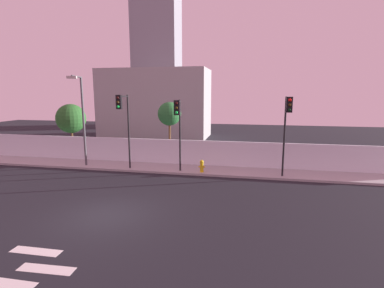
% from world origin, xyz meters
% --- Properties ---
extents(ground_plane, '(80.00, 80.00, 0.00)m').
position_xyz_m(ground_plane, '(0.00, 0.00, 0.00)').
color(ground_plane, black).
extents(sidewalk, '(36.00, 2.40, 0.15)m').
position_xyz_m(sidewalk, '(0.00, 8.20, 0.07)').
color(sidewalk, '#A0A0A0').
rests_on(sidewalk, ground).
extents(perimeter_wall, '(36.00, 0.18, 1.80)m').
position_xyz_m(perimeter_wall, '(0.00, 9.49, 1.05)').
color(perimeter_wall, white).
rests_on(perimeter_wall, sidewalk).
extents(crosswalk_marking, '(2.86, 3.05, 0.01)m').
position_xyz_m(crosswalk_marking, '(-0.55, -4.53, 0.00)').
color(crosswalk_marking, silver).
rests_on(crosswalk_marking, ground).
extents(traffic_light_left, '(0.34, 1.57, 5.10)m').
position_xyz_m(traffic_light_left, '(-2.09, 6.87, 3.85)').
color(traffic_light_left, black).
rests_on(traffic_light_left, sidewalk).
extents(traffic_light_center, '(0.35, 1.45, 5.00)m').
position_xyz_m(traffic_light_center, '(8.28, 6.92, 3.79)').
color(traffic_light_center, black).
rests_on(traffic_light_center, sidewalk).
extents(traffic_light_right, '(0.39, 1.68, 4.78)m').
position_xyz_m(traffic_light_right, '(1.64, 6.79, 3.65)').
color(traffic_light_right, black).
rests_on(traffic_light_right, sidewalk).
extents(street_lamp_curbside, '(0.93, 2.16, 6.35)m').
position_xyz_m(street_lamp_curbside, '(-5.50, 7.45, 3.96)').
color(street_lamp_curbside, '#4C4C51').
rests_on(street_lamp_curbside, sidewalk).
extents(fire_hydrant, '(0.44, 0.26, 0.83)m').
position_xyz_m(fire_hydrant, '(3.07, 7.44, 0.59)').
color(fire_hydrant, gold).
rests_on(fire_hydrant, sidewalk).
extents(roadside_tree_leftmost, '(2.45, 2.45, 4.46)m').
position_xyz_m(roadside_tree_leftmost, '(-8.75, 11.00, 3.22)').
color(roadside_tree_leftmost, brown).
rests_on(roadside_tree_leftmost, ground).
extents(roadside_tree_midleft, '(1.85, 1.85, 4.67)m').
position_xyz_m(roadside_tree_midleft, '(-0.11, 11.00, 3.72)').
color(roadside_tree_midleft, brown).
rests_on(roadside_tree_midleft, ground).
extents(low_building_distant, '(13.00, 6.00, 8.19)m').
position_xyz_m(low_building_distant, '(-5.40, 23.49, 4.09)').
color(low_building_distant, '#9E9E9E').
rests_on(low_building_distant, ground).
extents(tower_on_skyline, '(7.10, 5.00, 33.95)m').
position_xyz_m(tower_on_skyline, '(-8.92, 35.49, 16.98)').
color(tower_on_skyline, gray).
rests_on(tower_on_skyline, ground).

